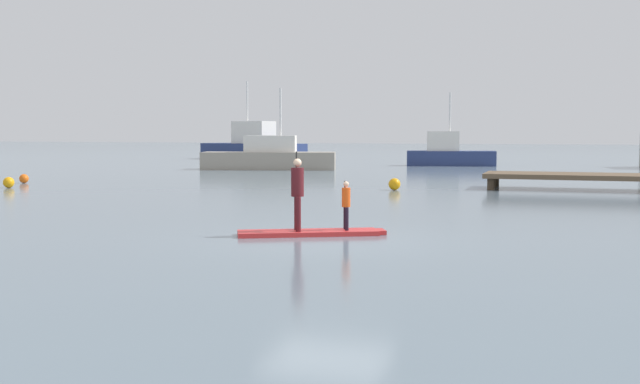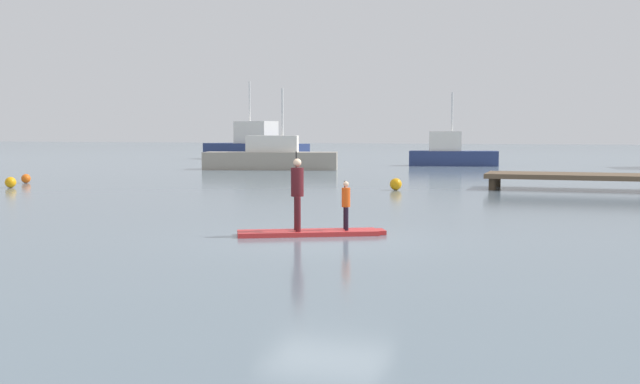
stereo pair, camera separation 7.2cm
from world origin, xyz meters
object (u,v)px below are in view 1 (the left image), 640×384
object	(u,v)px
paddleboard_near	(311,233)
motor_boat_small_navy	(449,153)
fishing_boat_green_midground	(269,157)
mooring_buoy_near	(394,184)
trawler_grey_distant	(253,146)
mooring_buoy_far	(9,182)
paddler_adult	(297,189)
mooring_buoy_mid	(24,179)
paddler_child_solo	(346,203)

from	to	relation	value
paddleboard_near	motor_boat_small_navy	size ratio (longest dim) A/B	0.54
fishing_boat_green_midground	mooring_buoy_near	world-z (taller)	fishing_boat_green_midground
trawler_grey_distant	mooring_buoy_near	distance (m)	33.01
fishing_boat_green_midground	mooring_buoy_far	xyz separation A→B (m)	(-4.32, -16.77, -0.49)
paddler_adult	mooring_buoy_near	distance (m)	13.13
fishing_boat_green_midground	motor_boat_small_navy	world-z (taller)	fishing_boat_green_midground
mooring_buoy_near	paddler_adult	bearing A→B (deg)	-86.56
mooring_buoy_mid	paddleboard_near	bearing A→B (deg)	-34.86
paddler_child_solo	mooring_buoy_far	distance (m)	18.76
paddler_adult	trawler_grey_distant	xyz separation A→B (m)	(-18.42, 40.98, 0.02)
fishing_boat_green_midground	paddleboard_near	bearing A→B (deg)	-66.39
paddler_adult	mooring_buoy_far	xyz separation A→B (m)	(-15.48, 9.51, -0.77)
motor_boat_small_navy	mooring_buoy_near	size ratio (longest dim) A/B	12.69
fishing_boat_green_midground	mooring_buoy_far	size ratio (longest dim) A/B	18.45
mooring_buoy_far	mooring_buoy_near	bearing A→B (deg)	13.67
paddler_child_solo	mooring_buoy_far	xyz separation A→B (m)	(-16.43, 9.05, -0.47)
mooring_buoy_far	trawler_grey_distant	bearing A→B (deg)	95.33
paddleboard_near	paddler_adult	bearing A→B (deg)	-155.73
trawler_grey_distant	mooring_buoy_mid	size ratio (longest dim) A/B	23.39
fishing_boat_green_midground	mooring_buoy_mid	size ratio (longest dim) A/B	20.27
paddleboard_near	paddler_child_solo	distance (m)	0.99
paddler_child_solo	trawler_grey_distant	distance (m)	44.91
paddler_adult	mooring_buoy_far	bearing A→B (deg)	148.43
paddler_child_solo	mooring_buoy_near	world-z (taller)	paddler_child_solo
trawler_grey_distant	mooring_buoy_mid	distance (m)	29.05
paddler_adult	trawler_grey_distant	world-z (taller)	trawler_grey_distant
motor_boat_small_navy	mooring_buoy_mid	distance (m)	26.84
mooring_buoy_near	mooring_buoy_mid	bearing A→B (deg)	-176.10
mooring_buoy_near	mooring_buoy_mid	distance (m)	16.02
paddler_child_solo	mooring_buoy_near	bearing A→B (deg)	97.83
motor_boat_small_navy	mooring_buoy_mid	xyz separation A→B (m)	(-14.82, -22.38, -0.60)
paddler_adult	motor_boat_small_navy	distance (m)	34.43
paddleboard_near	fishing_boat_green_midground	world-z (taller)	fishing_boat_green_midground
motor_boat_small_navy	trawler_grey_distant	bearing A→B (deg)	158.13
trawler_grey_distant	paddler_child_solo	bearing A→B (deg)	-64.46
paddler_child_solo	trawler_grey_distant	size ratio (longest dim) A/B	0.11
fishing_boat_green_midground	paddler_child_solo	bearing A→B (deg)	-64.87
fishing_boat_green_midground	paddler_adult	bearing A→B (deg)	-66.99
paddleboard_near	trawler_grey_distant	distance (m)	44.94
paddler_child_solo	mooring_buoy_near	xyz separation A→B (m)	(-1.74, 12.62, -0.46)
paddleboard_near	paddler_adult	xyz separation A→B (m)	(-0.27, -0.12, 0.94)
trawler_grey_distant	mooring_buoy_far	distance (m)	31.62
paddleboard_near	paddler_child_solo	size ratio (longest dim) A/B	2.97
motor_boat_small_navy	paddler_child_solo	bearing A→B (deg)	-85.11
paddler_adult	mooring_buoy_near	size ratio (longest dim) A/B	3.72
fishing_boat_green_midground	motor_boat_small_navy	distance (m)	12.26
motor_boat_small_navy	paddleboard_near	bearing A→B (deg)	-86.29
fishing_boat_green_midground	mooring_buoy_near	distance (m)	16.79
mooring_buoy_near	motor_boat_small_navy	bearing A→B (deg)	93.12
fishing_boat_green_midground	mooring_buoy_far	world-z (taller)	fishing_boat_green_midground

